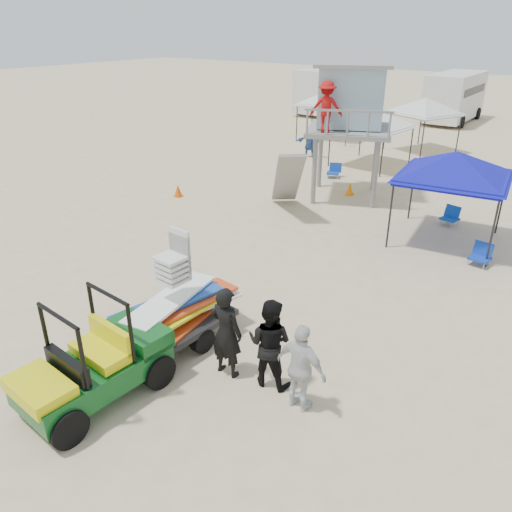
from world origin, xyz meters
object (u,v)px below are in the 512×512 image
Objects in this scene: lifeguard_tower at (350,102)px; canopy_blue at (457,156)px; utility_cart at (89,357)px; man_left at (226,332)px; surf_trailer at (180,304)px.

lifeguard_tower is 1.45× the size of canopy_blue.
canopy_blue is (2.96, 11.39, 1.80)m from utility_cart.
man_left is 0.39× the size of lifeguard_tower.
man_left is 0.57× the size of canopy_blue.
lifeguard_tower is at bearing -76.26° from man_left.
surf_trailer is (0.00, 2.34, -0.01)m from utility_cart.
man_left is 12.40m from lifeguard_tower.
man_left is at bearing 53.22° from utility_cart.
lifeguard_tower reaches higher than canopy_blue.
man_left is (1.52, -0.30, 0.03)m from surf_trailer.
canopy_blue is (4.73, -2.29, -0.93)m from lifeguard_tower.
lifeguard_tower is (-1.77, 13.68, 2.73)m from utility_cart.
lifeguard_tower is (-3.30, 11.65, 2.71)m from man_left.
surf_trailer is at bearing 89.91° from utility_cart.
surf_trailer is 11.81m from lifeguard_tower.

